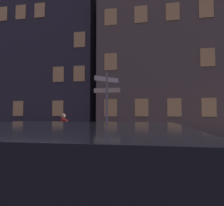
{
  "coord_description": "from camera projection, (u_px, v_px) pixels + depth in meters",
  "views": [
    {
      "loc": [
        3.11,
        -4.42,
        1.61
      ],
      "look_at": [
        1.4,
        5.57,
        2.16
      ],
      "focal_mm": 30.68,
      "sensor_mm": 36.0,
      "label": 1
    }
  ],
  "objects": [
    {
      "name": "signpost",
      "position": [
        107.0,
        100.0,
        10.0
      ],
      "size": [
        1.4,
        1.08,
        3.61
      ],
      "color": "gray",
      "rests_on": "sidewalk_kerb"
    },
    {
      "name": "ground_plane",
      "position": [
        19.0,
        178.0,
        4.78
      ],
      "size": [
        80.0,
        80.0,
        0.0
      ],
      "primitive_type": "plane",
      "color": "black"
    },
    {
      "name": "sidewalk_kerb",
      "position": [
        90.0,
        140.0,
        10.95
      ],
      "size": [
        40.0,
        3.02,
        0.14
      ],
      "primitive_type": "cube",
      "color": "gray",
      "rests_on": "ground_plane"
    },
    {
      "name": "cyclist",
      "position": [
        64.0,
        133.0,
        8.27
      ],
      "size": [
        1.81,
        0.38,
        1.61
      ],
      "color": "black",
      "rests_on": "ground_plane"
    },
    {
      "name": "building_right_block",
      "position": [
        167.0,
        59.0,
        16.64
      ],
      "size": [
        10.63,
        7.82,
        12.72
      ],
      "color": "#6B6056",
      "rests_on": "ground_plane"
    },
    {
      "name": "building_left_block",
      "position": [
        57.0,
        60.0,
        18.47
      ],
      "size": [
        8.51,
        6.4,
        13.62
      ],
      "color": "#383842",
      "rests_on": "ground_plane"
    }
  ]
}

